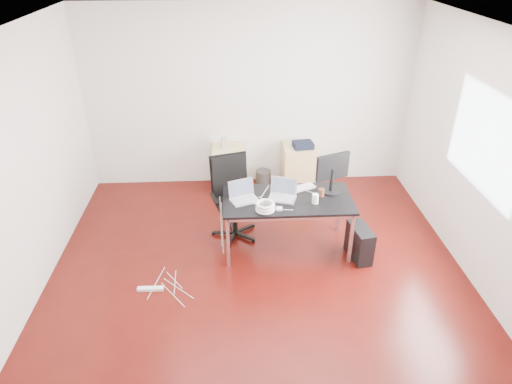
{
  "coord_description": "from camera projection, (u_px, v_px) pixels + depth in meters",
  "views": [
    {
      "loc": [
        -0.27,
        -4.27,
        3.56
      ],
      "look_at": [
        0.0,
        0.55,
        0.85
      ],
      "focal_mm": 32.0,
      "sensor_mm": 36.0,
      "label": 1
    }
  ],
  "objects": [
    {
      "name": "pc_tower",
      "position": [
        359.0,
        243.0,
        5.7
      ],
      "size": [
        0.27,
        0.48,
        0.44
      ],
      "primitive_type": "cube",
      "rotation": [
        0.0,
        0.0,
        0.17
      ],
      "color": "black",
      "rests_on": "ground"
    },
    {
      "name": "cup_white",
      "position": [
        315.0,
        199.0,
        5.51
      ],
      "size": [
        0.1,
        0.1,
        0.12
      ],
      "primitive_type": "cylinder",
      "rotation": [
        0.0,
        0.0,
        -0.39
      ],
      "color": "white",
      "rests_on": "desk"
    },
    {
      "name": "monitor",
      "position": [
        332.0,
        171.0,
        5.67
      ],
      "size": [
        0.44,
        0.26,
        0.51
      ],
      "rotation": [
        0.0,
        0.0,
        0.38
      ],
      "color": "black",
      "rests_on": "desk"
    },
    {
      "name": "office_chair",
      "position": [
        233.0,
        193.0,
        6.01
      ],
      "size": [
        0.59,
        0.61,
        1.08
      ],
      "rotation": [
        0.0,
        0.0,
        0.28
      ],
      "color": "black",
      "rests_on": "ground"
    },
    {
      "name": "navy_garment",
      "position": [
        303.0,
        145.0,
        7.05
      ],
      "size": [
        0.33,
        0.28,
        0.09
      ],
      "primitive_type": "cube",
      "rotation": [
        0.0,
        0.0,
        0.13
      ],
      "color": "black",
      "rests_on": "filing_cabinet_right"
    },
    {
      "name": "keyboard",
      "position": [
        299.0,
        189.0,
        5.84
      ],
      "size": [
        0.46,
        0.31,
        0.02
      ],
      "primitive_type": "cube",
      "rotation": [
        0.0,
        0.0,
        0.43
      ],
      "color": "white",
      "rests_on": "desk"
    },
    {
      "name": "wastebasket",
      "position": [
        263.0,
        179.0,
        7.37
      ],
      "size": [
        0.27,
        0.27,
        0.28
      ],
      "primitive_type": "cylinder",
      "rotation": [
        0.0,
        0.0,
        0.11
      ],
      "color": "black",
      "rests_on": "ground"
    },
    {
      "name": "filing_cabinet_left",
      "position": [
        229.0,
        168.0,
        7.23
      ],
      "size": [
        0.5,
        0.5,
        0.7
      ],
      "primitive_type": "cube",
      "color": "tan",
      "rests_on": "ground"
    },
    {
      "name": "power_adapter",
      "position": [
        279.0,
        209.0,
        5.4
      ],
      "size": [
        0.07,
        0.07,
        0.03
      ],
      "primitive_type": "cube",
      "rotation": [
        0.0,
        0.0,
        -0.05
      ],
      "color": "white",
      "rests_on": "desk"
    },
    {
      "name": "cable_coil",
      "position": [
        265.0,
        207.0,
        5.37
      ],
      "size": [
        0.24,
        0.24,
        0.11
      ],
      "rotation": [
        0.0,
        0.0,
        0.29
      ],
      "color": "white",
      "rests_on": "desk"
    },
    {
      "name": "room_shell",
      "position": [
        262.0,
        172.0,
        4.79
      ],
      "size": [
        5.0,
        5.0,
        5.0
      ],
      "color": "#3C0906",
      "rests_on": "ground"
    },
    {
      "name": "filing_cabinet_right",
      "position": [
        299.0,
        167.0,
        7.28
      ],
      "size": [
        0.5,
        0.5,
        0.7
      ],
      "primitive_type": "cube",
      "color": "tan",
      "rests_on": "ground"
    },
    {
      "name": "desk",
      "position": [
        288.0,
        202.0,
        5.66
      ],
      "size": [
        1.6,
        0.8,
        0.73
      ],
      "color": "black",
      "rests_on": "ground"
    },
    {
      "name": "laptop_left",
      "position": [
        243.0,
        196.0,
        5.59
      ],
      "size": [
        0.4,
        0.36,
        0.23
      ],
      "rotation": [
        0.0,
        0.0,
        0.38
      ],
      "color": "silver",
      "rests_on": "desk"
    },
    {
      "name": "power_strip",
      "position": [
        150.0,
        289.0,
        5.25
      ],
      "size": [
        0.3,
        0.07,
        0.04
      ],
      "primitive_type": "cube",
      "rotation": [
        0.0,
        0.0,
        -0.02
      ],
      "color": "white",
      "rests_on": "ground"
    },
    {
      "name": "speaker",
      "position": [
        224.0,
        143.0,
        7.01
      ],
      "size": [
        0.11,
        0.1,
        0.18
      ],
      "primitive_type": "cube",
      "rotation": [
        0.0,
        0.0,
        0.23
      ],
      "color": "#9E9E9E",
      "rests_on": "filing_cabinet_left"
    },
    {
      "name": "cup_brown",
      "position": [
        321.0,
        192.0,
        5.67
      ],
      "size": [
        0.08,
        0.08,
        0.1
      ],
      "primitive_type": "cylinder",
      "rotation": [
        0.0,
        0.0,
        -0.11
      ],
      "color": "#512E1B",
      "rests_on": "desk"
    },
    {
      "name": "laptop_right",
      "position": [
        283.0,
        194.0,
        5.63
      ],
      "size": [
        0.39,
        0.34,
        0.23
      ],
      "rotation": [
        0.0,
        0.0,
        -0.31
      ],
      "color": "silver",
      "rests_on": "desk"
    }
  ]
}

